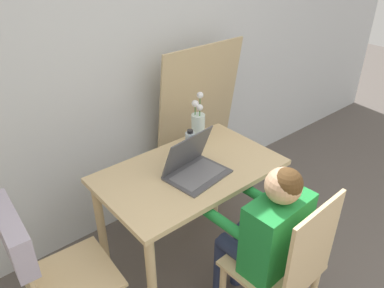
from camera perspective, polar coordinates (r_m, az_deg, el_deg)
The scene contains 9 objects.
wall_back at distance 2.46m, azimuth -9.79°, elevation 13.80°, with size 6.40×0.05×2.50m.
dining_table at distance 2.19m, azimuth -0.29°, elevation -6.28°, with size 1.03×0.63×0.74m.
chair_occupied at distance 1.99m, azimuth 13.84°, elevation -17.87°, with size 0.42×0.42×0.93m.
chair_spare at distance 1.89m, azimuth -22.20°, elevation -16.36°, with size 0.45×0.42×0.94m.
person_seated at distance 1.92m, azimuth 11.45°, elevation -12.73°, with size 0.36×0.43×1.03m.
laptop at distance 2.06m, azimuth 0.22°, elevation -3.25°, with size 0.36×0.29×0.24m.
flower_vase at distance 2.29m, azimuth 0.93°, elevation 2.59°, with size 0.08×0.08×0.35m.
water_bottle at distance 2.19m, azimuth -0.28°, elevation -0.10°, with size 0.06×0.06×0.18m.
cardboard_panel at distance 2.82m, azimuth 0.66°, elevation 2.80°, with size 0.70×0.19×1.26m.
Camera 1 is at (-1.19, 0.18, 1.92)m, focal length 35.00 mm.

